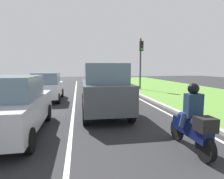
{
  "coord_description": "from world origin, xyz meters",
  "views": [
    {
      "loc": [
        -0.42,
        0.78,
        2.13
      ],
      "look_at": [
        0.95,
        8.5,
        1.2
      ],
      "focal_mm": 30.27,
      "sensor_mm": 36.0,
      "label": 1
    }
  ],
  "objects_px": {
    "motorcycle": "(192,129)",
    "car_suv_ahead": "(104,89)",
    "car_hatchback_far": "(47,87)",
    "rider_person": "(193,105)",
    "traffic_light_near_right": "(141,55)",
    "car_sedan_left_lane": "(12,106)"
  },
  "relations": [
    {
      "from": "motorcycle",
      "to": "car_suv_ahead",
      "type": "bearing_deg",
      "value": 112.58
    },
    {
      "from": "car_hatchback_far",
      "to": "motorcycle",
      "type": "height_order",
      "value": "car_hatchback_far"
    },
    {
      "from": "rider_person",
      "to": "traffic_light_near_right",
      "type": "bearing_deg",
      "value": 77.9
    },
    {
      "from": "car_sedan_left_lane",
      "to": "rider_person",
      "type": "bearing_deg",
      "value": -22.51
    },
    {
      "from": "car_sedan_left_lane",
      "to": "car_hatchback_far",
      "type": "relative_size",
      "value": 1.16
    },
    {
      "from": "car_hatchback_far",
      "to": "traffic_light_near_right",
      "type": "height_order",
      "value": "traffic_light_near_right"
    },
    {
      "from": "car_hatchback_far",
      "to": "rider_person",
      "type": "distance_m",
      "value": 9.58
    },
    {
      "from": "car_suv_ahead",
      "to": "car_hatchback_far",
      "type": "distance_m",
      "value": 5.17
    },
    {
      "from": "car_sedan_left_lane",
      "to": "rider_person",
      "type": "xyz_separation_m",
      "value": [
        4.86,
        -2.0,
        0.27
      ]
    },
    {
      "from": "car_suv_ahead",
      "to": "car_hatchback_far",
      "type": "height_order",
      "value": "car_suv_ahead"
    },
    {
      "from": "traffic_light_near_right",
      "to": "car_hatchback_far",
      "type": "bearing_deg",
      "value": -150.13
    },
    {
      "from": "car_sedan_left_lane",
      "to": "traffic_light_near_right",
      "type": "xyz_separation_m",
      "value": [
        7.79,
        10.72,
        2.3
      ]
    },
    {
      "from": "rider_person",
      "to": "traffic_light_near_right",
      "type": "xyz_separation_m",
      "value": [
        2.94,
        12.73,
        2.03
      ]
    },
    {
      "from": "rider_person",
      "to": "car_hatchback_far",
      "type": "bearing_deg",
      "value": 120.76
    },
    {
      "from": "motorcycle",
      "to": "car_sedan_left_lane",
      "type": "bearing_deg",
      "value": 157.99
    },
    {
      "from": "rider_person",
      "to": "traffic_light_near_right",
      "type": "relative_size",
      "value": 0.24
    },
    {
      "from": "car_hatchback_far",
      "to": "rider_person",
      "type": "bearing_deg",
      "value": -59.89
    },
    {
      "from": "car_suv_ahead",
      "to": "rider_person",
      "type": "bearing_deg",
      "value": -67.36
    },
    {
      "from": "car_sedan_left_lane",
      "to": "car_hatchback_far",
      "type": "bearing_deg",
      "value": 89.07
    },
    {
      "from": "car_suv_ahead",
      "to": "rider_person",
      "type": "distance_m",
      "value": 4.49
    },
    {
      "from": "motorcycle",
      "to": "car_hatchback_far",
      "type": "bearing_deg",
      "value": 120.61
    },
    {
      "from": "car_suv_ahead",
      "to": "motorcycle",
      "type": "xyz_separation_m",
      "value": [
        1.68,
        -4.22,
        -0.6
      ]
    }
  ]
}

